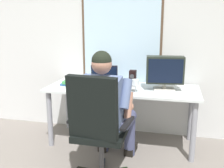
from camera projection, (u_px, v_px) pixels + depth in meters
name	position (u px, v px, depth m)	size (l,w,h in m)	color
wall_rear	(111.00, 29.00, 3.47)	(5.37, 0.08, 2.79)	silver
desk	(122.00, 96.00, 3.22)	(1.80, 0.70, 0.71)	gray
office_chair	(97.00, 123.00, 2.43)	(0.60, 0.56, 1.05)	black
person_seated	(107.00, 108.00, 2.67)	(0.55, 0.82, 1.23)	#3F4366
crt_monitor	(165.00, 71.00, 3.03)	(0.44, 0.22, 0.39)	beige
laptop	(104.00, 80.00, 3.30)	(0.38, 0.36, 0.24)	black
wine_glass	(135.00, 83.00, 2.96)	(0.09, 0.09, 0.15)	silver
desk_speaker	(133.00, 78.00, 3.28)	(0.08, 0.10, 0.19)	black
book_stack	(70.00, 83.00, 3.29)	(0.21, 0.15, 0.06)	#285897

